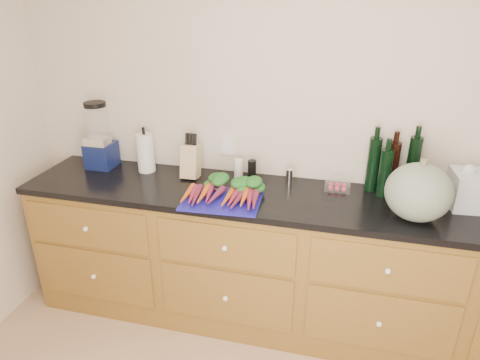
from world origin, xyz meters
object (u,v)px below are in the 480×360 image
(knife_block, at_px, (191,161))
(blender_appliance, at_px, (99,139))
(cutting_board, at_px, (222,200))
(tomato_box, at_px, (338,184))
(carrots, at_px, (224,192))
(paper_towel, at_px, (146,153))
(squash, at_px, (418,192))

(knife_block, bearing_deg, blender_appliance, 178.50)
(cutting_board, bearing_deg, tomato_box, 26.77)
(carrots, distance_m, paper_towel, 0.70)
(knife_block, bearing_deg, carrots, -40.45)
(cutting_board, xyz_separation_m, squash, (1.08, 0.06, 0.15))
(cutting_board, xyz_separation_m, tomato_box, (0.65, 0.33, 0.03))
(knife_block, bearing_deg, tomato_box, 1.80)
(knife_block, bearing_deg, paper_towel, 176.55)
(carrots, relative_size, squash, 1.33)
(carrots, bearing_deg, knife_block, 139.55)
(squash, bearing_deg, blender_appliance, 172.72)
(blender_appliance, xyz_separation_m, knife_block, (0.67, -0.02, -0.09))
(paper_towel, bearing_deg, knife_block, -3.45)
(knife_block, xyz_separation_m, tomato_box, (0.95, 0.03, -0.07))
(paper_towel, distance_m, tomato_box, 1.29)
(squash, xyz_separation_m, tomato_box, (-0.42, 0.27, -0.12))
(cutting_board, height_order, carrots, carrots)
(carrots, relative_size, knife_block, 2.12)
(cutting_board, xyz_separation_m, paper_towel, (-0.63, 0.32, 0.13))
(carrots, bearing_deg, tomato_box, 23.56)
(squash, xyz_separation_m, paper_towel, (-1.71, 0.26, -0.03))
(cutting_board, bearing_deg, squash, 2.99)
(cutting_board, bearing_deg, blender_appliance, 161.87)
(tomato_box, bearing_deg, squash, -33.03)
(blender_appliance, bearing_deg, paper_towel, 0.42)
(paper_towel, distance_m, knife_block, 0.33)
(carrots, distance_m, knife_block, 0.40)
(carrots, height_order, blender_appliance, blender_appliance)
(cutting_board, bearing_deg, knife_block, 134.94)
(carrots, relative_size, blender_appliance, 1.01)
(tomato_box, bearing_deg, carrots, -156.44)
(squash, bearing_deg, cutting_board, -177.01)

